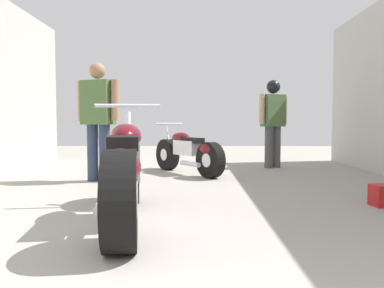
# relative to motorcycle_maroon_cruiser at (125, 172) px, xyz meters

# --- Properties ---
(ground_plane) EXTENTS (18.91, 18.91, 0.00)m
(ground_plane) POSITION_rel_motorcycle_maroon_cruiser_xyz_m (0.56, 0.88, -0.43)
(ground_plane) COLOR #9E998E
(motorcycle_maroon_cruiser) EXTENTS (0.68, 2.21, 1.03)m
(motorcycle_maroon_cruiser) POSITION_rel_motorcycle_maroon_cruiser_xyz_m (0.00, 0.00, 0.00)
(motorcycle_maroon_cruiser) COLOR black
(motorcycle_maroon_cruiser) RESTS_ON ground_plane
(motorcycle_black_naked) EXTENTS (1.16, 1.53, 0.83)m
(motorcycle_black_naked) POSITION_rel_motorcycle_maroon_cruiser_xyz_m (0.48, 3.07, -0.08)
(motorcycle_black_naked) COLOR black
(motorcycle_black_naked) RESTS_ON ground_plane
(mechanic_in_blue) EXTENTS (0.66, 0.39, 1.68)m
(mechanic_in_blue) POSITION_rel_motorcycle_maroon_cruiser_xyz_m (-0.79, 2.27, 0.52)
(mechanic_in_blue) COLOR #2D3851
(mechanic_in_blue) RESTS_ON ground_plane
(mechanic_with_helmet) EXTENTS (0.60, 0.41, 1.62)m
(mechanic_with_helmet) POSITION_rel_motorcycle_maroon_cruiser_xyz_m (2.02, 3.93, 0.54)
(mechanic_with_helmet) COLOR #4C4C4C
(mechanic_with_helmet) RESTS_ON ground_plane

